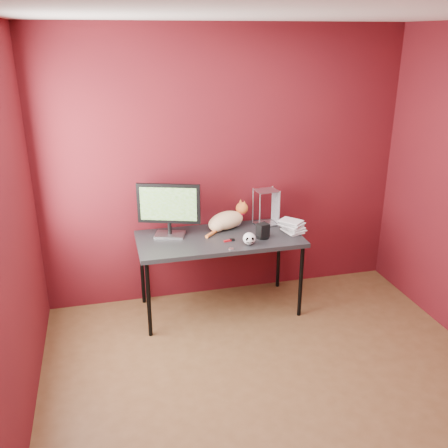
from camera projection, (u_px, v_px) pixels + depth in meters
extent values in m
cube|color=#4F331B|center=(284.00, 400.00, 3.63)|extent=(3.50, 3.50, 0.01)
cube|color=silver|center=(304.00, 13.00, 2.71)|extent=(3.50, 3.50, 0.02)
cube|color=#4D0E15|center=(225.00, 168.00, 4.76)|extent=(3.50, 0.02, 2.60)
cube|color=black|center=(219.00, 239.00, 4.58)|extent=(1.50, 0.70, 0.04)
cylinder|color=black|center=(149.00, 300.00, 4.28)|extent=(0.04, 0.04, 0.71)
cylinder|color=black|center=(301.00, 282.00, 4.60)|extent=(0.04, 0.04, 0.71)
cylinder|color=black|center=(142.00, 270.00, 4.83)|extent=(0.04, 0.04, 0.71)
cylinder|color=black|center=(279.00, 255.00, 5.14)|extent=(0.04, 0.04, 0.71)
cube|color=#BCBCC1|center=(170.00, 235.00, 4.60)|extent=(0.31, 0.26, 0.02)
cylinder|color=black|center=(170.00, 228.00, 4.58)|extent=(0.04, 0.04, 0.11)
cube|color=black|center=(169.00, 204.00, 4.49)|extent=(0.56, 0.22, 0.37)
cube|color=#1E4712|center=(169.00, 204.00, 4.49)|extent=(0.49, 0.17, 0.31)
ellipsoid|color=orange|center=(227.00, 220.00, 4.74)|extent=(0.41, 0.31, 0.17)
ellipsoid|color=orange|center=(217.00, 224.00, 4.69)|extent=(0.22, 0.21, 0.14)
sphere|color=silver|center=(236.00, 221.00, 4.81)|extent=(0.12, 0.12, 0.12)
sphere|color=orange|center=(242.00, 208.00, 4.81)|extent=(0.12, 0.12, 0.12)
cone|color=orange|center=(244.00, 203.00, 4.77)|extent=(0.04, 0.04, 0.05)
cone|color=orange|center=(241.00, 202.00, 4.81)|extent=(0.04, 0.04, 0.05)
cylinder|color=#B10B27|center=(241.00, 213.00, 4.81)|extent=(0.09, 0.09, 0.01)
cylinder|color=orange|center=(212.00, 233.00, 4.61)|extent=(0.16, 0.16, 0.03)
ellipsoid|color=silver|center=(249.00, 239.00, 4.39)|extent=(0.11, 0.11, 0.11)
ellipsoid|color=black|center=(248.00, 239.00, 4.34)|extent=(0.03, 0.01, 0.03)
ellipsoid|color=black|center=(253.00, 239.00, 4.35)|extent=(0.03, 0.01, 0.03)
cube|color=black|center=(251.00, 243.00, 4.35)|extent=(0.06, 0.02, 0.01)
cylinder|color=black|center=(263.00, 237.00, 4.55)|extent=(0.12, 0.12, 0.02)
cube|color=black|center=(263.00, 230.00, 4.53)|extent=(0.12, 0.11, 0.12)
imported|color=beige|center=(287.00, 223.00, 4.63)|extent=(0.19, 0.23, 0.20)
imported|color=beige|center=(288.00, 202.00, 4.56)|extent=(0.20, 0.24, 0.20)
imported|color=beige|center=(289.00, 181.00, 4.48)|extent=(0.22, 0.25, 0.20)
imported|color=beige|center=(290.00, 159.00, 4.41)|extent=(0.23, 0.25, 0.20)
imported|color=beige|center=(291.00, 136.00, 4.34)|extent=(0.24, 0.25, 0.20)
imported|color=beige|center=(292.00, 112.00, 4.27)|extent=(0.25, 0.25, 0.20)
cylinder|color=#BCBCC1|center=(259.00, 211.00, 4.72)|extent=(0.01, 0.01, 0.36)
cylinder|color=#BCBCC1|center=(279.00, 209.00, 4.76)|extent=(0.01, 0.01, 0.36)
cylinder|color=#BCBCC1|center=(253.00, 205.00, 4.87)|extent=(0.01, 0.01, 0.36)
cylinder|color=#BCBCC1|center=(273.00, 204.00, 4.91)|extent=(0.01, 0.01, 0.36)
cube|color=#BCBCC1|center=(266.00, 223.00, 4.88)|extent=(0.22, 0.19, 0.01)
cube|color=#BCBCC1|center=(267.00, 190.00, 4.76)|extent=(0.22, 0.19, 0.01)
cube|color=#9B0B12|center=(228.00, 241.00, 4.47)|extent=(0.07, 0.03, 0.01)
cube|color=black|center=(232.00, 240.00, 4.49)|extent=(0.05, 0.03, 0.02)
cylinder|color=#BCBCC1|center=(231.00, 249.00, 4.32)|extent=(0.05, 0.05, 0.00)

